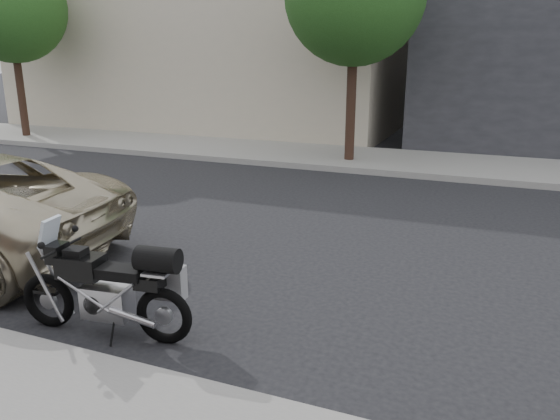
# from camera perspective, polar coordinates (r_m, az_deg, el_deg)

# --- Properties ---
(ground) EXTENTS (120.00, 120.00, 0.00)m
(ground) POSITION_cam_1_polar(r_m,az_deg,el_deg) (8.18, 9.61, -4.20)
(ground) COLOR black
(ground) RESTS_ON ground
(far_sidewalk) EXTENTS (44.00, 3.00, 0.15)m
(far_sidewalk) POSITION_cam_1_polar(r_m,az_deg,el_deg) (14.37, 15.47, 4.63)
(far_sidewalk) COLOR gray
(far_sidewalk) RESTS_ON ground
(far_building_cream) EXTENTS (14.00, 11.00, 8.00)m
(far_building_cream) POSITION_cam_1_polar(r_m,az_deg,el_deg) (23.56, -4.80, 19.08)
(far_building_cream) COLOR #C2B49B
(far_building_cream) RESTS_ON ground
(street_tree_right) EXTENTS (3.40, 3.40, 5.70)m
(street_tree_right) POSITION_cam_1_polar(r_m,az_deg,el_deg) (19.93, -26.39, 18.46)
(street_tree_right) COLOR #332017
(street_tree_right) RESTS_ON far_sidewalk
(motorcycle) EXTENTS (1.94, 0.77, 1.23)m
(motorcycle) POSITION_cam_1_polar(r_m,az_deg,el_deg) (5.82, -16.87, -7.76)
(motorcycle) COLOR black
(motorcycle) RESTS_ON ground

